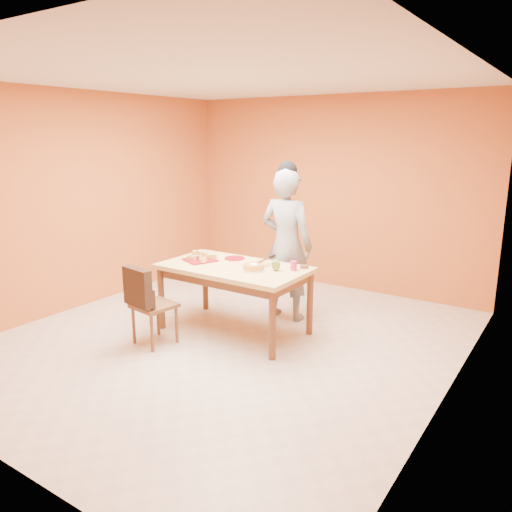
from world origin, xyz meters
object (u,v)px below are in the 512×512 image
Objects in this scene: sponge_cake at (254,267)px; egg_ornament at (276,265)px; pastry_platter at (200,260)px; red_dinner_plate at (235,258)px; magenta_glass at (294,266)px; dining_table at (234,274)px; dining_chair at (153,304)px; checker_tin at (304,267)px; person at (286,245)px.

sponge_cake is 0.24m from egg_ornament.
pastry_platter is 1.35× the size of red_dinner_plate.
magenta_glass reaches higher than red_dinner_plate.
dining_table is 0.33m from red_dinner_plate.
egg_ornament is (0.98, 0.84, 0.38)m from dining_chair.
dining_table is at bearing -152.76° from checker_tin.
checker_tin is at bearing 73.72° from magenta_glass.
red_dinner_plate is (0.32, 1.02, 0.32)m from dining_chair.
dining_table is 0.77m from checker_tin.
egg_ornament is at bearing 7.09° from pastry_platter.
dining_chair is 3.68× the size of red_dinner_plate.
magenta_glass is at bearing 32.86° from sponge_cake.
checker_tin is (0.40, 0.38, -0.02)m from sponge_cake.
dining_table is 0.47m from pastry_platter.
egg_ornament reaches higher than magenta_glass.
egg_ornament is (0.24, -0.62, -0.07)m from person.
red_dinner_plate is 0.55m from sponge_cake.
dining_chair is at bearing 61.22° from person.
dining_chair is at bearing -136.78° from checker_tin.
egg_ornament reaches higher than sponge_cake.
egg_ornament is at bearing -14.73° from red_dinner_plate.
dining_chair is 1.35m from egg_ornament.
magenta_glass is (0.35, 0.23, 0.01)m from sponge_cake.
dining_chair is 1.70m from person.
dining_chair reaches higher than red_dinner_plate.
sponge_cake is at bearing -6.65° from dining_table.
dining_chair is 6.89× the size of egg_ornament.
magenta_glass is (1.09, 0.23, 0.04)m from pastry_platter.
person reaches higher than pastry_platter.
person is at bearing 46.05° from red_dinner_plate.
dining_table is 15.90× the size of magenta_glass.
dining_table is 0.93m from dining_chair.
red_dinner_plate is at bearing 44.32° from person.
magenta_glass reaches higher than sponge_cake.
dining_table is at bearing 68.89° from person.
red_dinner_plate is at bearing 147.70° from sponge_cake.
person is 14.35× the size of egg_ornament.
dining_table is at bearing -161.38° from egg_ornament.
red_dinner_plate is (-0.18, 0.26, 0.10)m from dining_table.
checker_tin is (1.18, 1.11, 0.33)m from dining_chair.
dining_table is at bearing -54.96° from red_dinner_plate.
checker_tin is (1.14, 0.38, 0.00)m from pastry_platter.
dining_table is 1.86× the size of dining_chair.
dining_chair is at bearing -123.36° from dining_table.
checker_tin is at bearing 43.76° from sponge_cake.
red_dinner_plate is 2.52× the size of checker_tin.
dining_chair is at bearing -137.06° from sponge_cake.
egg_ornament is at bearing 29.89° from sponge_cake.
checker_tin reaches higher than pastry_platter.
sponge_cake reaches higher than dining_table.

